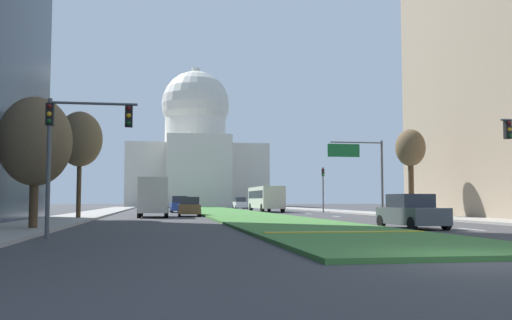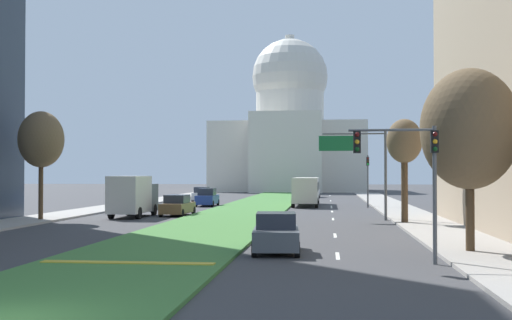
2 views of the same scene
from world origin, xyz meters
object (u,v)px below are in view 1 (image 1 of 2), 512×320
Objects in this scene: overhead_guide_sign at (363,162)px; sedan_midblock at (189,207)px; street_tree_left_mid at (80,140)px; capitol_building at (195,155)px; sedan_distant at (179,205)px; sedan_very_far at (240,203)px; sedan_lead_stopped at (412,212)px; traffic_light_near_left at (73,136)px; box_truck_delivery at (153,197)px; traffic_light_far_right at (323,183)px; street_tree_left_near at (35,142)px; city_bus at (266,197)px; street_tree_right_mid at (410,150)px; sedan_far_horizon at (156,205)px.

sedan_midblock is at bearing 166.46° from overhead_guide_sign.
capitol_building is at bearing 80.90° from street_tree_left_mid.
sedan_distant is 27.62m from sedan_very_far.
sedan_lead_stopped is 0.91× the size of sedan_distant.
traffic_light_near_left is 28.40m from sedan_midblock.
overhead_guide_sign is 17.80m from box_truck_delivery.
street_tree_left_mid is at bearing -110.93° from sedan_very_far.
sedan_midblock is at bearing 40.27° from street_tree_left_mid.
traffic_light_far_right is 1.19× the size of sedan_very_far.
overhead_guide_sign reaches higher than traffic_light_near_left.
sedan_distant is (7.71, 37.49, -3.22)m from street_tree_left_near.
sedan_distant is 0.42× the size of city_bus.
sedan_lead_stopped is at bearing -90.19° from sedan_very_far.
traffic_light_near_left reaches higher than sedan_distant.
overhead_guide_sign is 1.54× the size of sedan_lead_stopped.
overhead_guide_sign reaches higher than sedan_very_far.
street_tree_right_mid is 1.50× the size of sedan_midblock.
street_tree_left_near reaches higher than box_truck_delivery.
traffic_light_near_left is 0.80× the size of overhead_guide_sign.
traffic_light_far_right is 0.80× the size of overhead_guide_sign.
sedan_midblock is at bearing -138.94° from traffic_light_far_right.
sedan_lead_stopped is at bearing -67.08° from sedan_midblock.
city_bus is at bearing 59.96° from sedan_midblock.
box_truck_delivery is at bearing -95.81° from capitol_building.
sedan_very_far is 0.68× the size of box_truck_delivery.
traffic_light_far_right reaches higher than sedan_far_horizon.
street_tree_right_mid is 21.09m from box_truck_delivery.
overhead_guide_sign is 20.58m from sedan_lead_stopped.
sedan_far_horizon is at bearing -132.18° from sedan_very_far.
sedan_very_far is 0.40× the size of city_bus.
street_tree_left_mid reaches higher than box_truck_delivery.
sedan_lead_stopped is at bearing -75.09° from sedan_distant.
overhead_guide_sign reaches higher than street_tree_left_near.
traffic_light_near_left is 0.84× the size of street_tree_left_near.
street_tree_left_near is 38.41m from sedan_distant.
traffic_light_near_left is at bearing -96.97° from sedan_distant.
traffic_light_far_right is at bearing -79.44° from capitol_building.
traffic_light_far_right is 1.16× the size of sedan_far_horizon.
street_tree_right_mid reaches higher than overhead_guide_sign.
overhead_guide_sign is at bearing -77.11° from city_bus.
city_bus is at bearing 90.00° from sedan_lead_stopped.
traffic_light_near_left is 0.66× the size of street_tree_left_mid.
street_tree_right_mid is 25.47m from city_bus.
city_bus is at bearing -35.70° from sedan_far_horizon.
sedan_far_horizon is at bearing -99.35° from capitol_building.
street_tree_right_mid reaches higher than sedan_far_horizon.
traffic_light_far_right is 17.54m from overhead_guide_sign.
traffic_light_far_right is at bearing 62.49° from traffic_light_near_left.
street_tree_left_near is 0.79× the size of street_tree_left_mid.
sedan_midblock is at bearing 78.42° from traffic_light_near_left.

